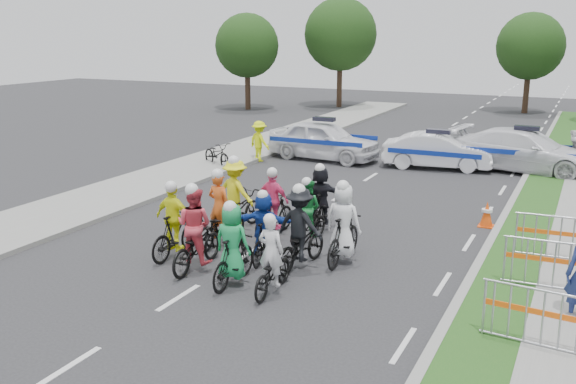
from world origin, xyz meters
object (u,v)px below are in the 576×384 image
at_px(rider_0, 272,266).
at_px(rider_5, 265,231).
at_px(rider_4, 300,235).
at_px(rider_9, 274,209).
at_px(rider_6, 220,220).
at_px(barrier_0, 543,322).
at_px(police_car_1, 437,151).
at_px(tree_4, 530,46).
at_px(rider_8, 308,218).
at_px(barrier_1, 554,268).
at_px(rider_3, 175,228).
at_px(police_car_0, 324,140).
at_px(rider_1, 233,252).
at_px(cone_0, 487,214).
at_px(rider_7, 343,231).
at_px(rider_10, 236,201).
at_px(marshal_hiviz, 259,141).
at_px(tree_3, 340,35).
at_px(barrier_2, 560,240).
at_px(parked_bike, 217,154).
at_px(rider_11, 321,202).
at_px(police_car_2, 525,151).
at_px(rider_2, 196,238).
at_px(tree_0, 247,46).

bearing_deg(rider_0, rider_5, -60.60).
distance_m(rider_4, rider_9, 2.41).
xyz_separation_m(rider_6, barrier_0, (7.63, -2.42, -0.09)).
distance_m(police_car_1, tree_4, 19.75).
bearing_deg(rider_8, barrier_1, 178.23).
bearing_deg(rider_3, police_car_0, -81.66).
xyz_separation_m(rider_1, cone_0, (4.12, 6.52, -0.38)).
distance_m(rider_5, rider_7, 1.80).
relative_size(rider_6, rider_7, 1.01).
distance_m(rider_10, marshal_hiviz, 9.25).
bearing_deg(marshal_hiviz, tree_3, -55.49).
bearing_deg(barrier_2, police_car_0, 136.78).
bearing_deg(rider_0, rider_10, -53.30).
height_order(rider_5, parked_bike, rider_5).
distance_m(rider_4, rider_10, 3.26).
bearing_deg(rider_9, police_car_0, -67.80).
distance_m(rider_11, tree_4, 28.85).
bearing_deg(tree_4, rider_9, -95.99).
xyz_separation_m(barrier_1, parked_bike, (-12.71, 7.73, -0.07)).
xyz_separation_m(rider_4, rider_7, (0.75, 0.71, 0.00)).
relative_size(police_car_2, cone_0, 7.74).
xyz_separation_m(rider_1, rider_8, (0.26, 3.23, -0.08)).
xyz_separation_m(rider_7, tree_4, (0.77, 30.69, 3.43)).
bearing_deg(police_car_1, rider_5, 165.40).
distance_m(rider_9, tree_4, 29.95).
bearing_deg(rider_9, rider_2, 87.65).
relative_size(police_car_1, barrier_2, 2.05).
xyz_separation_m(rider_2, cone_0, (5.33, 6.09, -0.39)).
xyz_separation_m(rider_4, rider_6, (-2.41, 0.53, -0.11)).
height_order(rider_8, tree_3, tree_3).
bearing_deg(rider_3, parked_bike, -61.72).
distance_m(rider_3, barrier_0, 8.22).
bearing_deg(cone_0, rider_0, -115.94).
xyz_separation_m(rider_1, police_car_0, (-3.46, 13.26, 0.08)).
xyz_separation_m(rider_2, parked_bike, (-5.43, 9.66, -0.25)).
distance_m(rider_0, rider_10, 4.39).
distance_m(rider_0, police_car_1, 13.56).
distance_m(rider_0, cone_0, 7.30).
bearing_deg(tree_3, tree_4, 9.46).
xyz_separation_m(police_car_2, barrier_0, (1.81, -14.73, -0.23)).
distance_m(cone_0, parked_bike, 11.34).
distance_m(rider_11, barrier_1, 6.25).
distance_m(rider_0, barrier_2, 6.72).
height_order(police_car_1, cone_0, police_car_1).
distance_m(rider_5, police_car_0, 12.22).
relative_size(rider_0, rider_8, 0.99).
xyz_separation_m(rider_4, tree_0, (-15.48, 25.40, 3.43)).
bearing_deg(rider_0, tree_0, -62.89).
relative_size(rider_0, rider_7, 0.87).
distance_m(rider_5, rider_9, 1.94).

